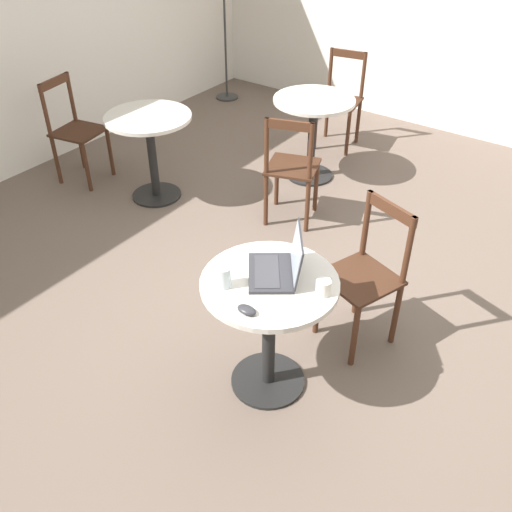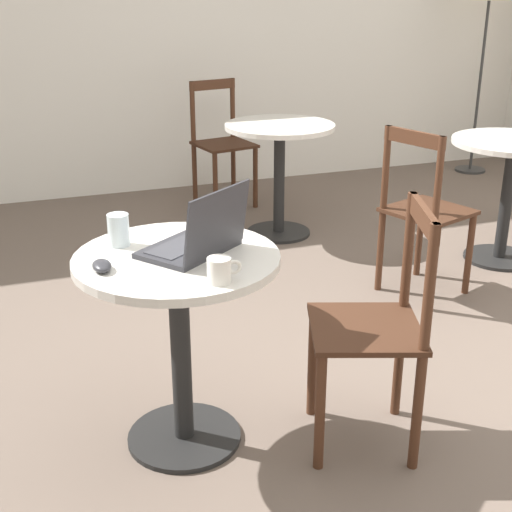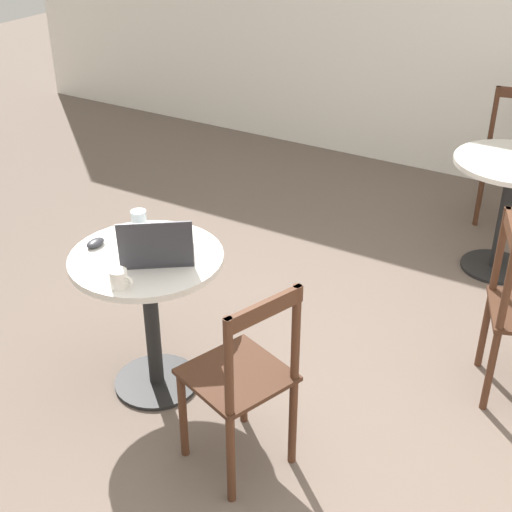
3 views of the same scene
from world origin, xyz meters
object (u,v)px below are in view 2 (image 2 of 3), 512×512
(chair_near_right, at_px, (377,330))
(drinking_glass, at_px, (119,230))
(cafe_table_mid, at_px, (510,172))
(chair_mid_left, at_px, (423,214))
(cafe_table_far, at_px, (279,153))
(chair_far_back, at_px, (222,144))
(mouse, at_px, (102,266))
(cafe_table_near, at_px, (179,306))
(laptop, at_px, (197,240))
(mug, at_px, (220,270))

(chair_near_right, distance_m, drinking_glass, 0.97)
(cafe_table_mid, xyz_separation_m, chair_mid_left, (-0.74, -0.26, -0.09))
(cafe_table_far, distance_m, chair_far_back, 0.80)
(chair_mid_left, xyz_separation_m, mouse, (-1.78, -0.90, 0.30))
(cafe_table_near, distance_m, chair_mid_left, 1.74)
(cafe_table_near, xyz_separation_m, laptop, (0.07, -0.01, 0.24))
(laptop, height_order, drinking_glass, laptop)
(cafe_table_mid, height_order, cafe_table_far, same)
(chair_mid_left, bearing_deg, mouse, -153.19)
(cafe_table_mid, xyz_separation_m, mouse, (-2.52, -1.16, 0.20))
(cafe_table_mid, xyz_separation_m, mug, (-2.19, -1.38, 0.23))
(chair_near_right, height_order, chair_far_back, same)
(cafe_table_near, height_order, cafe_table_mid, same)
(chair_mid_left, relative_size, chair_far_back, 1.00)
(cafe_table_near, relative_size, cafe_table_mid, 1.00)
(cafe_table_mid, bearing_deg, chair_far_back, 126.93)
(laptop, bearing_deg, mouse, -172.79)
(drinking_glass, bearing_deg, cafe_table_near, -44.72)
(cafe_table_near, distance_m, laptop, 0.25)
(cafe_table_far, bearing_deg, mouse, -124.73)
(laptop, bearing_deg, drinking_glass, 144.45)
(chair_near_right, xyz_separation_m, chair_far_back, (0.36, 3.01, 0.00))
(cafe_table_far, relative_size, laptop, 1.79)
(mouse, bearing_deg, drinking_glass, 66.45)
(cafe_table_mid, relative_size, drinking_glass, 6.53)
(cafe_table_far, bearing_deg, chair_near_right, -102.87)
(chair_mid_left, bearing_deg, chair_far_back, 104.80)
(drinking_glass, bearing_deg, mug, -61.10)
(cafe_table_mid, bearing_deg, laptop, -152.95)
(chair_near_right, distance_m, laptop, 0.71)
(chair_far_back, bearing_deg, drinking_glass, -114.22)
(chair_mid_left, height_order, chair_far_back, same)
(cafe_table_mid, height_order, drinking_glass, drinking_glass)
(laptop, bearing_deg, cafe_table_far, 61.44)
(cafe_table_far, relative_size, mouse, 7.38)
(cafe_table_far, bearing_deg, laptop, -118.56)
(chair_near_right, height_order, drinking_glass, chair_near_right)
(chair_near_right, bearing_deg, cafe_table_near, 160.47)
(chair_near_right, xyz_separation_m, chair_mid_left, (0.87, 1.08, 0.00))
(chair_far_back, bearing_deg, cafe_table_near, -110.02)
(laptop, distance_m, mouse, 0.33)
(cafe_table_near, bearing_deg, chair_mid_left, 29.21)
(chair_mid_left, bearing_deg, cafe_table_near, -150.79)
(cafe_table_far, relative_size, chair_mid_left, 0.81)
(cafe_table_far, bearing_deg, mug, -115.74)
(cafe_table_far, height_order, mouse, mouse)
(cafe_table_far, distance_m, chair_mid_left, 1.21)
(drinking_glass, bearing_deg, chair_mid_left, 22.20)
(chair_near_right, bearing_deg, chair_far_back, 83.22)
(chair_far_back, bearing_deg, laptop, -108.66)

